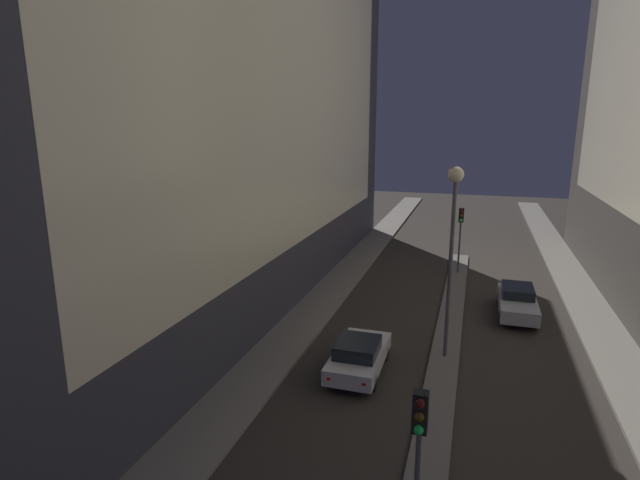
{
  "coord_description": "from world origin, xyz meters",
  "views": [
    {
      "loc": [
        0.77,
        -5.38,
        9.74
      ],
      "look_at": [
        -7.1,
        19.68,
        3.53
      ],
      "focal_mm": 28.0,
      "sensor_mm": 36.0,
      "label": 1
    }
  ],
  "objects": [
    {
      "name": "street_lamp",
      "position": [
        0.0,
        14.64,
        6.01
      ],
      "size": [
        0.61,
        0.61,
        7.93
      ],
      "color": "#4C4C51",
      "rests_on": "median_strip"
    },
    {
      "name": "traffic_light_mid",
      "position": [
        0.0,
        27.17,
        3.29
      ],
      "size": [
        0.32,
        0.42,
        4.27
      ],
      "color": "#4C4C51",
      "rests_on": "median_strip"
    },
    {
      "name": "median_strip",
      "position": [
        0.0,
        16.46,
        0.07
      ],
      "size": [
        1.19,
        30.91,
        0.14
      ],
      "color": "#66605B",
      "rests_on": "ground"
    },
    {
      "name": "building_left",
      "position": [
        -11.05,
        19.63,
        10.28
      ],
      "size": [
        6.01,
        39.26,
        20.56
      ],
      "color": "#383842",
      "rests_on": "ground"
    },
    {
      "name": "car_left_lane",
      "position": [
        -3.21,
        12.4,
        0.74
      ],
      "size": [
        1.88,
        4.16,
        1.46
      ],
      "color": "silver",
      "rests_on": "ground"
    },
    {
      "name": "car_right_lane",
      "position": [
        3.21,
        20.83,
        0.76
      ],
      "size": [
        1.79,
        4.62,
        1.48
      ],
      "color": "#B2B2B7",
      "rests_on": "ground"
    },
    {
      "name": "traffic_light_near",
      "position": [
        0.0,
        3.9,
        3.29
      ],
      "size": [
        0.32,
        0.42,
        4.27
      ],
      "color": "#4C4C51",
      "rests_on": "median_strip"
    }
  ]
}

